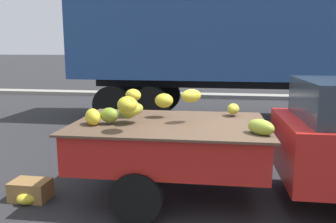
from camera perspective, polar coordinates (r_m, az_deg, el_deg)
name	(u,v)px	position (r m, az deg, el deg)	size (l,w,h in m)	color
ground	(254,201)	(5.12, 14.09, -14.12)	(220.00, 220.00, 0.00)	#28282B
curb_strip	(233,96)	(15.13, 10.75, 2.51)	(80.00, 0.80, 0.16)	gray
pickup_truck	(307,141)	(4.97, 21.96, -4.56)	(4.73, 1.94, 1.70)	#B21E19
semi_trailer	(280,33)	(10.49, 18.08, 12.28)	(12.00, 2.70, 3.95)	navy
fallen_banana_bunch_near_tailgate	(27,198)	(5.22, -22.23, -13.12)	(0.28, 0.23, 0.17)	yellow
produce_crate	(31,190)	(5.34, -21.76, -11.97)	(0.52, 0.36, 0.27)	olive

